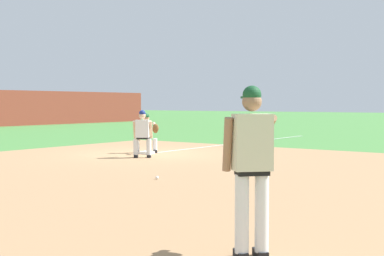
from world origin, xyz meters
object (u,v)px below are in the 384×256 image
at_px(baseball, 157,178).
at_px(pitcher, 252,161).
at_px(first_base_bag, 147,153).
at_px(first_baseman, 147,131).
at_px(baserunner, 142,132).

distance_m(baseball, pitcher, 6.20).
bearing_deg(first_base_bag, pitcher, -133.32).
relative_size(baseball, pitcher, 0.04).
height_order(first_base_bag, first_baseman, first_baseman).
xyz_separation_m(first_base_bag, first_baseman, (0.25, 0.21, 0.69)).
relative_size(first_base_bag, baserunner, 0.26).
distance_m(first_base_bag, pitcher, 12.02).
bearing_deg(baserunner, baseball, -134.39).
relative_size(first_base_bag, pitcher, 0.20).
relative_size(baseball, first_baseman, 0.06).
bearing_deg(baseball, first_base_bag, 43.48).
bearing_deg(baseball, first_baseman, 43.29).
bearing_deg(first_baseman, first_base_bag, -140.16).
bearing_deg(first_baseman, baserunner, -144.00).
relative_size(first_baseman, baserunner, 0.92).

